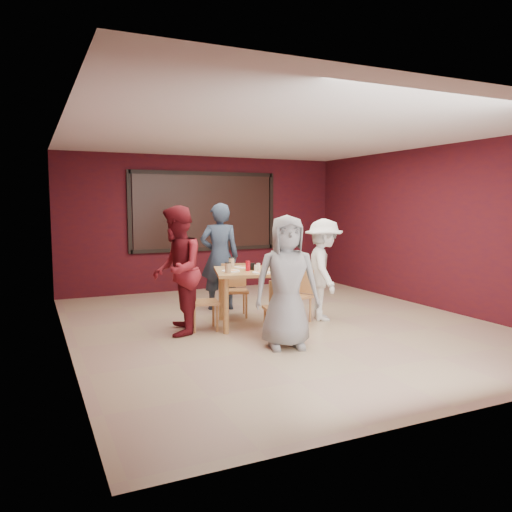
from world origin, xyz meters
name	(u,v)px	position (x,y,z in m)	size (l,w,h in m)	color
floor	(280,325)	(0.00, 0.00, 0.00)	(7.00, 7.00, 0.00)	tan
window_blinds	(205,211)	(0.00, 3.45, 1.65)	(3.00, 0.02, 1.50)	black
dining_table	(252,277)	(-0.41, 0.13, 0.73)	(1.31, 1.31, 0.99)	#BA7F4C
chair_front	(281,305)	(-0.37, -0.74, 0.46)	(0.46, 0.46, 0.82)	#C57C4C
chair_back	(234,287)	(-0.39, 0.86, 0.48)	(0.50, 0.50, 0.84)	#C57C4C
chair_left	(199,299)	(-1.21, 0.20, 0.46)	(0.46, 0.46, 0.81)	#C57C4C
chair_right	(299,292)	(0.36, 0.07, 0.46)	(0.49, 0.49, 0.81)	#C57C4C
diner_front	(287,282)	(-0.48, -1.09, 0.84)	(0.82, 0.53, 1.68)	gray
diner_back	(220,257)	(-0.43, 1.43, 0.91)	(0.67, 0.44, 1.82)	#2E3C52
diner_left	(177,270)	(-1.55, 0.13, 0.89)	(0.87, 0.68, 1.79)	maroon
diner_right	(324,270)	(0.77, 0.02, 0.79)	(1.02, 0.59, 1.58)	white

